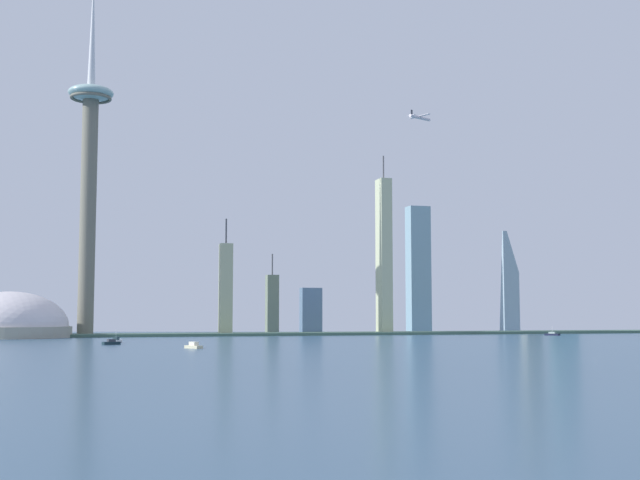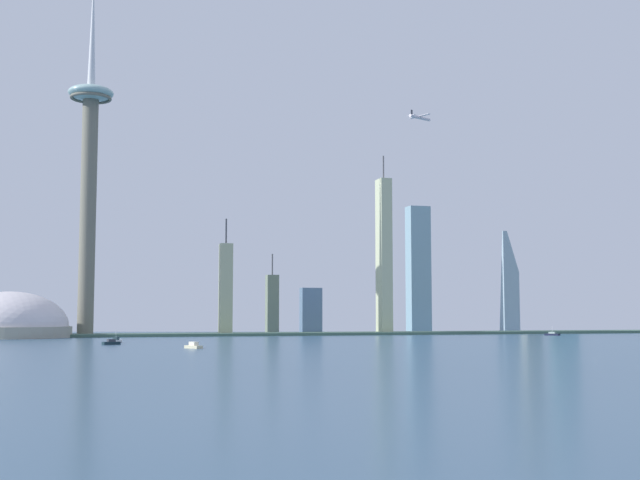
% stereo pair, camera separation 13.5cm
% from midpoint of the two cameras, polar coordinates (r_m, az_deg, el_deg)
% --- Properties ---
extents(ground_plane, '(6000.00, 6000.00, 0.00)m').
position_cam_midpoint_polar(ground_plane, '(422.31, 18.38, -7.78)').
color(ground_plane, '#32526B').
extents(waterfront_pier, '(875.04, 48.42, 2.68)m').
position_cam_midpoint_polar(waterfront_pier, '(853.07, -0.18, -6.45)').
color(waterfront_pier, '#436352').
rests_on(waterfront_pier, ground).
extents(observation_tower, '(44.00, 44.00, 365.31)m').
position_cam_midpoint_polar(observation_tower, '(849.13, -15.56, 5.42)').
color(observation_tower, slate).
rests_on(observation_tower, ground).
extents(stadium_dome, '(109.39, 109.39, 63.62)m').
position_cam_midpoint_polar(stadium_dome, '(808.79, -20.54, -5.63)').
color(stadium_dome, '#A29F8D').
rests_on(stadium_dome, ground).
extents(skyscraper_0, '(12.34, 13.60, 117.98)m').
position_cam_midpoint_polar(skyscraper_0, '(845.08, -6.50, -3.36)').
color(skyscraper_0, '#B2B78E').
rests_on(skyscraper_0, ground).
extents(skyscraper_1, '(22.00, 14.65, 173.23)m').
position_cam_midpoint_polar(skyscraper_1, '(1072.47, 14.24, -1.59)').
color(skyscraper_1, gray).
rests_on(skyscraper_1, ground).
extents(skyscraper_2, '(20.72, 16.45, 131.20)m').
position_cam_midpoint_polar(skyscraper_2, '(1030.81, 12.79, -2.68)').
color(skyscraper_2, '#96AFBD').
rests_on(skyscraper_2, ground).
extents(skyscraper_3, '(21.92, 12.64, 49.06)m').
position_cam_midpoint_polar(skyscraper_3, '(886.12, -0.64, -4.90)').
color(skyscraper_3, slate).
rests_on(skyscraper_3, ground).
extents(skyscraper_4, '(13.05, 12.22, 88.32)m').
position_cam_midpoint_polar(skyscraper_4, '(926.18, -3.31, -4.40)').
color(skyscraper_4, gray).
rests_on(skyscraper_4, ground).
extents(skyscraper_5, '(27.61, 22.93, 139.19)m').
position_cam_midpoint_polar(skyscraper_5, '(1077.78, 16.32, -2.33)').
color(skyscraper_5, '#77B2B6').
rests_on(skyscraper_5, ground).
extents(skyscraper_6, '(12.22, 19.34, 191.02)m').
position_cam_midpoint_polar(skyscraper_6, '(886.23, 4.41, -1.10)').
color(skyscraper_6, beige).
rests_on(skyscraper_6, ground).
extents(skyscraper_7, '(25.43, 18.40, 148.74)m').
position_cam_midpoint_polar(skyscraper_7, '(990.02, 6.76, -1.99)').
color(skyscraper_7, '#7EA4B2').
rests_on(skyscraper_7, ground).
extents(boat_2, '(12.58, 15.20, 9.49)m').
position_cam_midpoint_polar(boat_2, '(867.25, 15.65, -6.24)').
color(boat_2, black).
rests_on(boat_2, ground).
extents(boat_3, '(9.92, 17.36, 10.14)m').
position_cam_midpoint_polar(boat_3, '(640.02, -13.84, -6.73)').
color(boat_3, white).
rests_on(boat_3, ground).
extents(boat_4, '(10.60, 13.84, 4.17)m').
position_cam_midpoint_polar(boat_4, '(531.63, -8.67, -7.20)').
color(boat_4, beige).
rests_on(boat_4, ground).
extents(boat_5, '(13.12, 9.13, 3.93)m').
position_cam_midpoint_polar(boat_5, '(605.90, -14.14, -6.84)').
color(boat_5, '#152931').
rests_on(boat_5, ground).
extents(airplane, '(30.71, 27.95, 8.55)m').
position_cam_midpoint_polar(airplane, '(939.56, 6.89, 8.34)').
color(airplane, silver).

